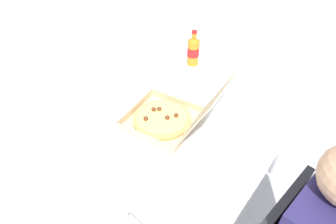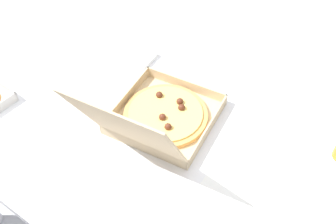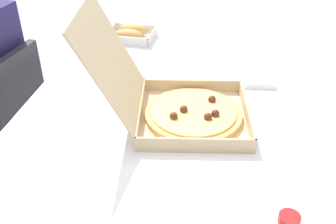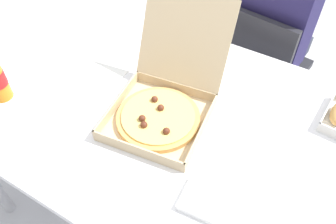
{
  "view_description": "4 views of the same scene",
  "coord_description": "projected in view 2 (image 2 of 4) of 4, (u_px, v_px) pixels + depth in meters",
  "views": [
    {
      "loc": [
        0.82,
        0.61,
        1.69
      ],
      "look_at": [
        -0.02,
        -0.04,
        0.79
      ],
      "focal_mm": 30.54,
      "sensor_mm": 36.0,
      "label": 1
    },
    {
      "loc": [
        -0.51,
        0.68,
        1.76
      ],
      "look_at": [
        0.01,
        -0.07,
        0.76
      ],
      "focal_mm": 42.62,
      "sensor_mm": 36.0,
      "label": 2
    },
    {
      "loc": [
        -0.95,
        -0.13,
        1.4
      ],
      "look_at": [
        -0.03,
        0.02,
        0.79
      ],
      "focal_mm": 42.03,
      "sensor_mm": 36.0,
      "label": 3
    },
    {
      "loc": [
        0.44,
        -0.69,
        1.63
      ],
      "look_at": [
        0.05,
        -0.05,
        0.8
      ],
      "focal_mm": 36.55,
      "sensor_mm": 36.0,
      "label": 4
    }
  ],
  "objects": [
    {
      "name": "pizza_box_open",
      "position": [
        160.0,
        117.0,
        1.3
      ],
      "size": [
        0.38,
        0.5,
        0.33
      ],
      "color": "tan",
      "rests_on": "dining_table"
    },
    {
      "name": "napkin_pile",
      "position": [
        139.0,
        57.0,
        1.56
      ],
      "size": [
        0.12,
        0.12,
        0.02
      ],
      "primitive_type": "cube",
      "rotation": [
        0.0,
        0.0,
        0.09
      ],
      "color": "white",
      "rests_on": "dining_table"
    },
    {
      "name": "dining_table",
      "position": [
        160.0,
        142.0,
        1.37
      ],
      "size": [
        1.49,
        0.96,
        0.74
      ],
      "color": "white",
      "rests_on": "ground_plane"
    },
    {
      "name": "paper_menu",
      "position": [
        226.0,
        210.0,
        1.12
      ],
      "size": [
        0.21,
        0.15,
        0.0
      ],
      "primitive_type": "cube",
      "rotation": [
        0.0,
        0.0,
        0.02
      ],
      "color": "white",
      "rests_on": "dining_table"
    }
  ]
}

